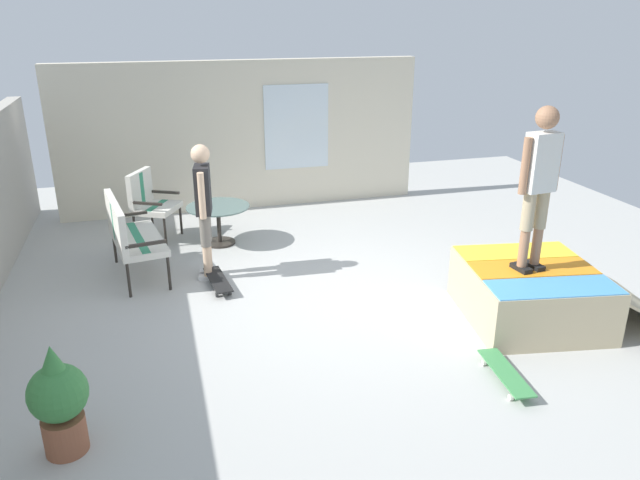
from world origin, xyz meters
TOP-DOWN VIEW (x-y plane):
  - ground_plane at (0.00, 0.00)m, footprint 12.00×12.00m
  - house_facade at (3.80, 0.49)m, footprint 0.23×6.00m
  - skate_ramp at (-1.10, -1.87)m, footprint 1.76×2.34m
  - patio_bench at (1.22, 2.36)m, footprint 1.32×0.75m
  - patio_chair_near_house at (2.59, 2.09)m, footprint 0.80×0.77m
  - patio_table at (2.11, 1.15)m, footprint 0.90×0.90m
  - person_watching at (0.98, 1.43)m, footprint 0.47×0.28m
  - person_skater at (-1.11, -1.75)m, footprint 0.27×0.48m
  - skateboard_by_bench at (0.64, 1.35)m, footprint 0.82×0.29m
  - skateboard_spare at (-2.11, -0.94)m, footprint 0.82×0.28m
  - potted_plant at (-2.02, 2.81)m, footprint 0.44×0.44m

SIDE VIEW (x-z plane):
  - ground_plane at x=0.00m, z-range -0.10..0.00m
  - skateboard_by_bench at x=0.64m, z-range 0.03..0.14m
  - skateboard_spare at x=-2.11m, z-range 0.03..0.14m
  - skate_ramp at x=-1.10m, z-range 0.00..0.60m
  - patio_table at x=2.11m, z-range 0.12..0.69m
  - potted_plant at x=-2.02m, z-range 0.01..0.93m
  - patio_chair_near_house at x=2.59m, z-range 0.10..1.12m
  - patio_bench at x=1.22m, z-range 0.11..1.13m
  - person_watching at x=0.98m, z-range 0.14..1.84m
  - house_facade at x=3.80m, z-range 0.00..2.45m
  - person_skater at x=-1.11m, z-range 0.75..2.46m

